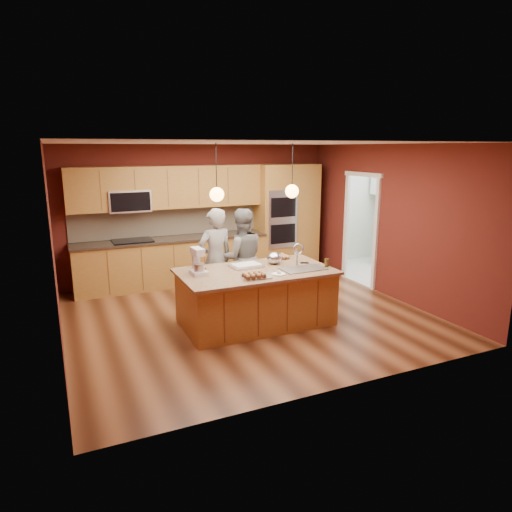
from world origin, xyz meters
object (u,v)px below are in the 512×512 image
island (257,296)px  stand_mixer (198,263)px  person_left (216,259)px  mixing_bowl (274,258)px  person_right (241,258)px

island → stand_mixer: (-0.87, 0.13, 0.58)m
person_left → mixing_bowl: size_ratio=7.23×
island → stand_mixer: bearing=171.2°
mixing_bowl → island: bearing=-149.9°
island → person_left: 1.05m
person_left → stand_mixer: (-0.53, -0.76, 0.17)m
person_left → mixing_bowl: 1.00m
island → person_left: size_ratio=1.36×
person_right → stand_mixer: (-0.99, -0.76, 0.18)m
island → stand_mixer: 1.05m
stand_mixer → person_left: bearing=50.8°
island → person_right: size_ratio=1.38×
person_left → person_right: person_left is taller
island → person_left: bearing=110.7°
mixing_bowl → person_right: bearing=113.6°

